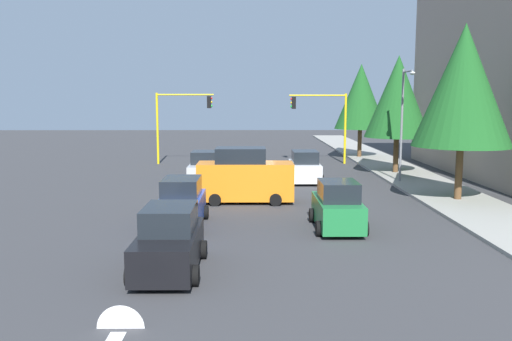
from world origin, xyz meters
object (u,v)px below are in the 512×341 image
object	(u,v)px
car_white	(305,168)
tree_roadside_near	(463,86)
tree_roadside_far	(361,97)
tree_roadside_mid	(398,97)
car_green	(337,207)
delivery_van_orange	(245,177)
traffic_signal_far_right	(180,114)
car_silver	(205,169)
street_lamp_curbside	(404,113)
car_blue	(181,205)
traffic_signal_far_left	(323,114)
car_black	(169,242)

from	to	relation	value
car_white	tree_roadside_near	bearing A→B (deg)	47.01
tree_roadside_near	tree_roadside_far	bearing A→B (deg)	-177.14
tree_roadside_mid	car_green	xyz separation A→B (m)	(15.68, -6.55, -4.45)
delivery_van_orange	car_green	bearing A→B (deg)	33.71
tree_roadside_far	tree_roadside_near	world-z (taller)	tree_roadside_near
traffic_signal_far_right	tree_roadside_far	bearing A→B (deg)	104.75
car_silver	tree_roadside_mid	bearing A→B (deg)	106.48
delivery_van_orange	tree_roadside_far	bearing A→B (deg)	153.79
street_lamp_curbside	car_blue	world-z (taller)	street_lamp_curbside
street_lamp_curbside	tree_roadside_mid	world-z (taller)	tree_roadside_mid
traffic_signal_far_left	tree_roadside_mid	size ratio (longest dim) A/B	0.69
tree_roadside_mid	delivery_van_orange	size ratio (longest dim) A/B	1.69
street_lamp_curbside	traffic_signal_far_right	bearing A→B (deg)	-124.90
delivery_van_orange	street_lamp_curbside	bearing A→B (deg)	120.45
car_white	car_silver	bearing A→B (deg)	-85.52
traffic_signal_far_right	delivery_van_orange	size ratio (longest dim) A/B	1.18
traffic_signal_far_right	car_green	xyz separation A→B (m)	(21.68, 9.14, -3.11)
tree_roadside_near	traffic_signal_far_left	bearing A→B (deg)	-163.26
tree_roadside_mid	car_blue	size ratio (longest dim) A/B	1.96
traffic_signal_far_right	tree_roadside_near	xyz separation A→B (m)	(16.00, 16.19, 1.84)
car_green	traffic_signal_far_right	bearing A→B (deg)	-157.14
car_silver	car_green	distance (m)	13.46
car_silver	delivery_van_orange	bearing A→B (deg)	22.60
car_silver	tree_roadside_near	bearing A→B (deg)	65.27
delivery_van_orange	tree_roadside_mid	bearing A→B (deg)	134.03
tree_roadside_far	delivery_van_orange	distance (m)	22.66
traffic_signal_far_right	tree_roadside_mid	bearing A→B (deg)	69.08
car_white	tree_roadside_mid	bearing A→B (deg)	116.58
street_lamp_curbside	car_white	xyz separation A→B (m)	(-1.06, -5.86, -3.45)
car_blue	car_black	bearing A→B (deg)	3.86
tree_roadside_far	delivery_van_orange	world-z (taller)	tree_roadside_far
tree_roadside_far	car_white	bearing A→B (deg)	-24.79
tree_roadside_far	car_black	size ratio (longest dim) A/B	1.96
car_green	tree_roadside_mid	bearing A→B (deg)	157.32
traffic_signal_far_right	car_silver	size ratio (longest dim) A/B	1.49
car_white	car_green	xyz separation A→B (m)	(12.35, 0.10, -0.00)
street_lamp_curbside	car_green	xyz separation A→B (m)	(11.29, -5.75, -3.45)
car_black	car_silver	size ratio (longest dim) A/B	1.10
tree_roadside_mid	delivery_van_orange	xyz separation A→B (m)	(10.00, -10.35, -4.06)
tree_roadside_far	traffic_signal_far_right	bearing A→B (deg)	-75.25
tree_roadside_far	car_green	world-z (taller)	tree_roadside_far
tree_roadside_near	car_black	xyz separation A→B (m)	(10.85, -13.00, -4.95)
tree_roadside_mid	car_black	bearing A→B (deg)	-30.94
street_lamp_curbside	tree_roadside_far	xyz separation A→B (m)	(-14.39, 0.30, 1.03)
tree_roadside_near	car_black	size ratio (longest dim) A/B	2.13
car_silver	car_blue	xyz separation A→B (m)	(11.27, 0.02, 0.00)
car_black	delivery_van_orange	bearing A→B (deg)	168.76
car_silver	car_green	size ratio (longest dim) A/B	1.01
car_green	tree_roadside_near	bearing A→B (deg)	128.86
car_green	delivery_van_orange	bearing A→B (deg)	-146.29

